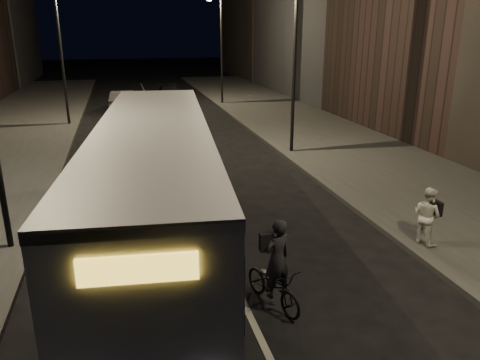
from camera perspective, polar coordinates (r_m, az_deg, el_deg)
ground at (r=10.98m, az=0.33°, el=-14.50°), size 180.00×180.00×0.00m
sidewalk_right at (r=26.04m, az=10.74°, el=4.82°), size 7.00×70.00×0.16m
streetlight_right_mid at (r=22.32m, az=6.07°, el=16.57°), size 1.20×0.44×8.12m
streetlight_right_far at (r=37.74m, az=-2.69°, el=17.22°), size 1.20×0.44×8.12m
streetlight_left_far at (r=31.10m, az=-20.65°, el=15.96°), size 1.20×0.44×8.12m
city_bus at (r=12.73m, az=-10.24°, el=-0.37°), size 4.18×13.45×3.57m
cyclist_on_bicycle at (r=10.45m, az=4.22°, el=-11.79°), size 1.22×1.97×2.14m
pedestrian_woman at (r=13.90m, az=21.82°, el=-4.06°), size 0.84×0.95×1.64m
car_near at (r=33.10m, az=-7.91°, el=8.97°), size 2.07×4.63×1.55m
car_mid at (r=36.67m, az=-14.08°, el=9.43°), size 2.05×4.64×1.48m
car_far at (r=38.73m, az=-8.57°, el=10.18°), size 2.22×5.06×1.45m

